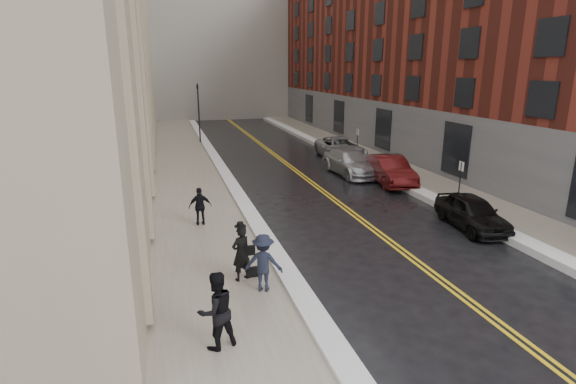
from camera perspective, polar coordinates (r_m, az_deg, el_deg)
ground at (r=13.26m, az=12.84°, el=-14.63°), size 160.00×160.00×0.00m
sidewalk_left at (r=26.80m, az=-12.50°, el=1.19°), size 4.00×64.00×0.15m
sidewalk_right at (r=30.57m, az=13.65°, el=2.89°), size 3.00×64.00×0.15m
lane_stripe_a at (r=27.99m, az=1.70°, el=2.02°), size 0.12×64.00×0.01m
lane_stripe_b at (r=28.06m, az=2.16°, el=2.05°), size 0.12×64.00×0.01m
snow_ridge_left at (r=26.99m, az=-7.63°, el=1.65°), size 0.70×60.80×0.26m
snow_ridge_right at (r=29.70m, az=10.53°, el=2.85°), size 0.85×60.80×0.30m
building_right at (r=40.41m, az=20.58°, el=18.13°), size 14.00×50.00×18.00m
traffic_signal at (r=40.24m, az=-11.28°, el=10.36°), size 0.18×0.15×5.20m
parking_sign_near at (r=23.16m, az=21.01°, el=1.51°), size 0.06×0.35×2.23m
parking_sign_far at (r=33.34m, az=8.79°, el=6.43°), size 0.06×0.35×2.23m
car_black at (r=20.39m, az=22.32°, el=-2.38°), size 2.13×4.28×1.40m
car_maroon at (r=26.73m, az=12.80°, el=2.74°), size 2.32×5.05×1.61m
car_silver_near at (r=28.63m, az=7.91°, el=3.74°), size 2.42×5.36×1.52m
car_silver_far at (r=33.39m, az=6.70°, el=5.53°), size 2.79×5.73×1.57m
pedestrian_main at (r=14.07m, az=-5.98°, el=-7.75°), size 0.76×0.65×1.77m
pedestrian_a at (r=10.96m, az=-9.09°, el=-14.64°), size 1.12×1.00×1.92m
pedestrian_b at (r=13.39m, az=-3.15°, el=-8.95°), size 1.30×1.02×1.76m
pedestrian_c at (r=19.14m, az=-11.08°, el=-1.80°), size 0.95×0.41×1.61m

